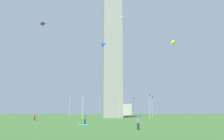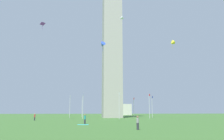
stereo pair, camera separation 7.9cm
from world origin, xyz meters
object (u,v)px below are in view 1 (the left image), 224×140
object	(u,v)px
obelisk_monument	(112,35)
flagpole_nw	(83,104)
person_red_shirt	(35,117)
kite_purple_diamond	(43,24)
kite_yellow_delta	(172,43)
flagpole_sw	(82,106)
flagpole_n	(119,104)
flagpole_se	(134,106)
flagpole_s	(107,106)
person_gray_shirt	(138,123)
flagpole_e	(152,106)
kite_white_delta	(121,18)
person_teal_shirt	(85,119)
picnic_blanket_near_first_person	(83,125)
kite_blue_delta	(103,45)
distant_building	(116,110)
flagpole_w	(70,105)
flagpole_ne	(149,105)

from	to	relation	value
obelisk_monument	flagpole_nw	distance (m)	29.39
person_red_shirt	kite_purple_diamond	size ratio (longest dim) A/B	1.08
obelisk_monument	kite_yellow_delta	bearing A→B (deg)	15.21
flagpole_sw	flagpole_nw	size ratio (longest dim) A/B	1.00
flagpole_n	flagpole_nw	xyz separation A→B (m)	(-4.20, -10.14, 0.00)
flagpole_se	flagpole_s	xyz separation A→B (m)	(-4.20, -10.14, 0.00)
flagpole_n	person_gray_shirt	xyz separation A→B (m)	(36.35, -4.13, -3.34)
flagpole_e	person_red_shirt	distance (m)	41.53
obelisk_monument	flagpole_sw	xyz separation A→B (m)	(-10.07, -10.14, -25.63)
kite_white_delta	person_teal_shirt	bearing A→B (deg)	-36.60
person_gray_shirt	flagpole_n	bearing A→B (deg)	9.84
kite_white_delta	person_gray_shirt	bearing A→B (deg)	-6.42
flagpole_nw	picnic_blanket_near_first_person	bearing A→B (deg)	-0.58
person_teal_shirt	kite_blue_delta	xyz separation A→B (m)	(-1.82, 3.16, 14.09)
kite_blue_delta	distant_building	size ratio (longest dim) A/B	0.07
flagpole_se	kite_purple_diamond	xyz separation A→B (m)	(39.61, -29.68, 16.79)
flagpole_n	kite_white_delta	distance (m)	23.78
flagpole_s	kite_purple_diamond	size ratio (longest dim) A/B	4.95
kite_white_delta	flagpole_s	bearing A→B (deg)	178.12
flagpole_w	kite_blue_delta	size ratio (longest dim) A/B	3.89
flagpole_e	kite_white_delta	distance (m)	36.54
flagpole_nw	person_gray_shirt	size ratio (longest dim) A/B	4.61
flagpole_e	flagpole_s	xyz separation A→B (m)	(-14.33, -14.33, 0.00)
flagpole_n	kite_blue_delta	xyz separation A→B (m)	(21.25, -6.95, 10.77)
flagpole_e	picnic_blanket_near_first_person	bearing A→B (deg)	-32.29
flagpole_sw	flagpole_nw	distance (m)	20.27
flagpole_w	flagpole_nw	bearing A→B (deg)	22.50
person_red_shirt	kite_blue_delta	bearing A→B (deg)	-104.25
kite_yellow_delta	person_teal_shirt	bearing A→B (deg)	-74.83
flagpole_se	flagpole_nw	xyz separation A→B (m)	(20.27, -20.27, 0.00)
obelisk_monument	flagpole_se	distance (m)	29.35
flagpole_w	person_red_shirt	world-z (taller)	flagpole_w
obelisk_monument	person_red_shirt	xyz separation A→B (m)	(20.42, -21.71, -28.97)
flagpole_n	flagpole_se	bearing A→B (deg)	157.50
flagpole_ne	flagpole_se	distance (m)	20.27
kite_blue_delta	kite_white_delta	distance (m)	15.35
flagpole_e	flagpole_ne	bearing A→B (deg)	-22.50
flagpole_sw	obelisk_monument	bearing A→B (deg)	45.18
flagpole_se	flagpole_sw	size ratio (longest dim) A/B	1.00
flagpole_ne	flagpole_nw	distance (m)	20.27
obelisk_monument	person_red_shirt	bearing A→B (deg)	-46.75
flagpole_ne	kite_yellow_delta	distance (m)	25.64
flagpole_ne	flagpole_nw	size ratio (longest dim) A/B	1.00
kite_white_delta	flagpole_w	bearing A→B (deg)	-152.98
obelisk_monument	flagpole_ne	distance (m)	29.39
person_red_shirt	distant_building	world-z (taller)	distant_building
obelisk_monument	flagpole_se	world-z (taller)	obelisk_monument
flagpole_n	kite_white_delta	xyz separation A→B (m)	(11.22, -1.31, 20.93)
flagpole_e	person_gray_shirt	distance (m)	54.04
person_teal_shirt	kite_blue_delta	bearing A→B (deg)	-72.87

